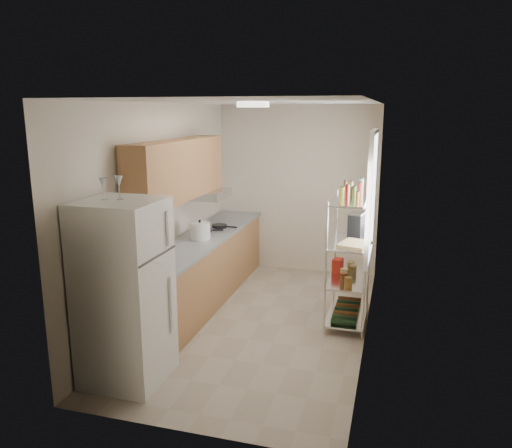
# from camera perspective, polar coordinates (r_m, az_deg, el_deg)

# --- Properties ---
(room) EXTENTS (2.52, 4.42, 2.62)m
(room) POSITION_cam_1_polar(r_m,az_deg,el_deg) (5.76, 0.50, 0.73)
(room) COLOR #AEA18D
(room) RESTS_ON ground
(counter_run) EXTENTS (0.63, 3.51, 0.90)m
(counter_run) POSITION_cam_1_polar(r_m,az_deg,el_deg) (6.67, -6.18, -5.18)
(counter_run) COLOR #A47146
(counter_run) RESTS_ON ground
(upper_cabinets) EXTENTS (0.33, 2.20, 0.72)m
(upper_cabinets) POSITION_cam_1_polar(r_m,az_deg,el_deg) (6.13, -8.86, 6.15)
(upper_cabinets) COLOR #A47146
(upper_cabinets) RESTS_ON room
(range_hood) EXTENTS (0.50, 0.60, 0.12)m
(range_hood) POSITION_cam_1_polar(r_m,az_deg,el_deg) (6.89, -5.56, 3.45)
(range_hood) COLOR #B7BABC
(range_hood) RESTS_ON room
(window) EXTENTS (0.06, 1.00, 1.46)m
(window) POSITION_cam_1_polar(r_m,az_deg,el_deg) (5.86, 13.07, 3.11)
(window) COLOR white
(window) RESTS_ON room
(bakers_rack) EXTENTS (0.45, 0.90, 1.73)m
(bakers_rack) POSITION_cam_1_polar(r_m,az_deg,el_deg) (5.91, 10.70, -1.07)
(bakers_rack) COLOR silver
(bakers_rack) RESTS_ON ground
(ceiling_dome) EXTENTS (0.34, 0.34, 0.05)m
(ceiling_dome) POSITION_cam_1_polar(r_m,az_deg,el_deg) (5.34, -0.35, 13.51)
(ceiling_dome) COLOR white
(ceiling_dome) RESTS_ON room
(refrigerator) EXTENTS (0.71, 0.71, 1.73)m
(refrigerator) POSITION_cam_1_polar(r_m,az_deg,el_deg) (4.80, -14.81, -7.59)
(refrigerator) COLOR white
(refrigerator) RESTS_ON ground
(wine_glass_a) EXTENTS (0.07, 0.07, 0.20)m
(wine_glass_a) POSITION_cam_1_polar(r_m,az_deg,el_deg) (4.60, -17.02, 3.85)
(wine_glass_a) COLOR silver
(wine_glass_a) RESTS_ON refrigerator
(wine_glass_b) EXTENTS (0.08, 0.08, 0.21)m
(wine_glass_b) POSITION_cam_1_polar(r_m,az_deg,el_deg) (4.58, -15.37, 4.00)
(wine_glass_b) COLOR silver
(wine_glass_b) RESTS_ON refrigerator
(rice_cooker) EXTENTS (0.27, 0.27, 0.21)m
(rice_cooker) POSITION_cam_1_polar(r_m,az_deg,el_deg) (6.42, -6.42, -0.75)
(rice_cooker) COLOR white
(rice_cooker) RESTS_ON counter_run
(frying_pan_large) EXTENTS (0.29, 0.29, 0.04)m
(frying_pan_large) POSITION_cam_1_polar(r_m,az_deg,el_deg) (6.80, -6.03, -0.74)
(frying_pan_large) COLOR black
(frying_pan_large) RESTS_ON counter_run
(frying_pan_small) EXTENTS (0.23, 0.23, 0.04)m
(frying_pan_small) POSITION_cam_1_polar(r_m,az_deg,el_deg) (7.03, -4.19, -0.24)
(frying_pan_small) COLOR black
(frying_pan_small) RESTS_ON counter_run
(cutting_board) EXTENTS (0.40, 0.47, 0.03)m
(cutting_board) POSITION_cam_1_polar(r_m,az_deg,el_deg) (5.80, 11.26, -2.24)
(cutting_board) COLOR tan
(cutting_board) RESTS_ON bakers_rack
(espresso_machine) EXTENTS (0.20, 0.27, 0.28)m
(espresso_machine) POSITION_cam_1_polar(r_m,az_deg,el_deg) (6.23, 11.42, 0.01)
(espresso_machine) COLOR black
(espresso_machine) RESTS_ON bakers_rack
(storage_bag) EXTENTS (0.13, 0.17, 0.17)m
(storage_bag) POSITION_cam_1_polar(r_m,az_deg,el_deg) (6.23, 9.31, -4.71)
(storage_bag) COLOR #B02215
(storage_bag) RESTS_ON bakers_rack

